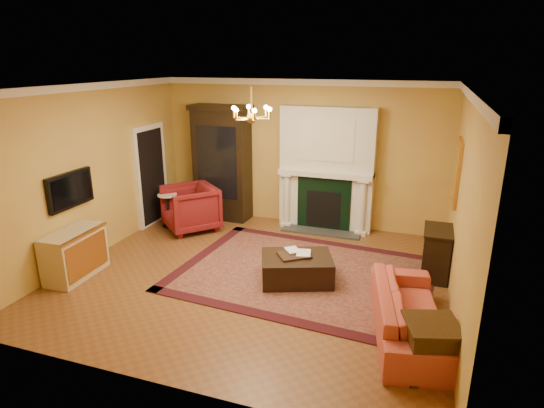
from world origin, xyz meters
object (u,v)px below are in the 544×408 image
at_px(pedestal_table, 168,208).
at_px(leather_ottoman, 297,268).
at_px(wingback_armchair, 190,206).
at_px(coral_sofa, 410,306).
at_px(end_table, 430,350).
at_px(commode, 75,254).
at_px(console_table, 436,254).
at_px(china_cabinet, 222,165).

bearing_deg(pedestal_table, leather_ottoman, -25.03).
distance_m(wingback_armchair, coral_sofa, 5.09).
xyz_separation_m(coral_sofa, end_table, (0.26, -0.72, -0.10)).
xyz_separation_m(commode, leather_ottoman, (3.44, 0.98, -0.17)).
distance_m(coral_sofa, console_table, 1.85).
distance_m(pedestal_table, console_table, 5.33).
xyz_separation_m(china_cabinet, end_table, (4.39, -4.11, -0.87)).
bearing_deg(china_cabinet, commode, -105.01).
relative_size(wingback_armchair, console_table, 1.29).
xyz_separation_m(coral_sofa, leather_ottoman, (-1.75, 0.95, -0.19)).
bearing_deg(end_table, pedestal_table, 148.75).
bearing_deg(pedestal_table, coral_sofa, -26.22).
distance_m(china_cabinet, end_table, 6.08).
relative_size(pedestal_table, leather_ottoman, 0.65).
xyz_separation_m(wingback_armchair, end_table, (4.71, -3.18, -0.20)).
bearing_deg(pedestal_table, china_cabinet, 48.09).
xyz_separation_m(coral_sofa, console_table, (0.32, 1.82, -0.02)).
bearing_deg(china_cabinet, console_table, -17.13).
relative_size(pedestal_table, commode, 0.68).
bearing_deg(coral_sofa, commode, 79.59).
relative_size(wingback_armchair, coral_sofa, 0.49).
height_order(commode, coral_sofa, coral_sofa).
bearing_deg(commode, console_table, 16.28).
height_order(wingback_armchair, leather_ottoman, wingback_armchair).
distance_m(commode, console_table, 5.81).
xyz_separation_m(pedestal_table, coral_sofa, (4.98, -2.45, -0.00)).
relative_size(end_table, console_table, 0.78).
distance_m(pedestal_table, leather_ottoman, 3.56).
distance_m(wingback_armchair, end_table, 5.69).
relative_size(pedestal_table, end_table, 1.16).
xyz_separation_m(wingback_armchair, pedestal_table, (-0.52, -0.01, -0.10)).
height_order(pedestal_table, end_table, pedestal_table).
height_order(wingback_armchair, console_table, wingback_armchair).
bearing_deg(china_cabinet, leather_ottoman, -43.44).
bearing_deg(end_table, commode, 172.77).
bearing_deg(pedestal_table, console_table, -6.76).
xyz_separation_m(wingback_armchair, leather_ottoman, (2.70, -1.51, -0.29)).
distance_m(china_cabinet, coral_sofa, 5.40).
relative_size(commode, console_table, 1.32).
relative_size(pedestal_table, coral_sofa, 0.34).
height_order(china_cabinet, wingback_armchair, china_cabinet).
xyz_separation_m(wingback_armchair, commode, (-0.74, -2.49, -0.12)).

